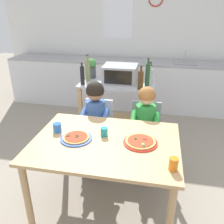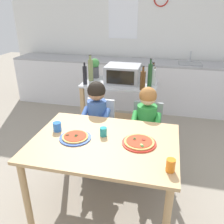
{
  "view_description": "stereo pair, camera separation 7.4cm",
  "coord_description": "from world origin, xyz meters",
  "px_view_note": "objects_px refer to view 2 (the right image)",
  "views": [
    {
      "loc": [
        0.42,
        -1.78,
        1.87
      ],
      "look_at": [
        0.0,
        0.3,
        0.91
      ],
      "focal_mm": 38.49,
      "sensor_mm": 36.0,
      "label": 1
    },
    {
      "loc": [
        0.49,
        -1.77,
        1.87
      ],
      "look_at": [
        0.0,
        0.3,
        0.91
      ],
      "focal_mm": 38.49,
      "sensor_mm": 36.0,
      "label": 2
    }
  ],
  "objects_px": {
    "dining_chair_right": "(146,131)",
    "pizza_plate_blue_rimmed": "(75,137)",
    "child_in_green_shirt": "(146,121)",
    "drinking_cup_blue": "(57,127)",
    "bottle_dark_olive_oil": "(153,77)",
    "drinking_cup_teal": "(103,132)",
    "potted_herb_plant": "(95,67)",
    "child_in_blue_striped_shirt": "(96,115)",
    "bottle_squat_spirits": "(150,75)",
    "bottle_slim_sauce": "(143,80)",
    "bottle_tall_green_wine": "(91,70)",
    "bottle_brown_beer": "(85,75)",
    "bottle_clear_vinegar": "(153,74)",
    "drinking_cup_orange": "(171,165)",
    "pizza_plate_red_rimmed": "(139,142)",
    "dining_chair_left": "(99,128)",
    "dining_table": "(104,150)",
    "kitchen_island_cart": "(120,103)",
    "toaster_oven": "(123,74)"
  },
  "relations": [
    {
      "from": "bottle_tall_green_wine",
      "to": "drinking_cup_teal",
      "type": "relative_size",
      "value": 4.38
    },
    {
      "from": "bottle_dark_olive_oil",
      "to": "drinking_cup_teal",
      "type": "bearing_deg",
      "value": -105.61
    },
    {
      "from": "dining_chair_left",
      "to": "pizza_plate_red_rimmed",
      "type": "bearing_deg",
      "value": -50.71
    },
    {
      "from": "bottle_tall_green_wine",
      "to": "bottle_slim_sauce",
      "type": "bearing_deg",
      "value": -17.11
    },
    {
      "from": "dining_chair_right",
      "to": "drinking_cup_blue",
      "type": "relative_size",
      "value": 9.34
    },
    {
      "from": "bottle_dark_olive_oil",
      "to": "drinking_cup_teal",
      "type": "xyz_separation_m",
      "value": [
        -0.34,
        -1.21,
        -0.21
      ]
    },
    {
      "from": "kitchen_island_cart",
      "to": "bottle_brown_beer",
      "type": "xyz_separation_m",
      "value": [
        -0.43,
        -0.18,
        0.43
      ]
    },
    {
      "from": "drinking_cup_blue",
      "to": "potted_herb_plant",
      "type": "bearing_deg",
      "value": 91.67
    },
    {
      "from": "pizza_plate_red_rimmed",
      "to": "bottle_tall_green_wine",
      "type": "bearing_deg",
      "value": 123.65
    },
    {
      "from": "child_in_green_shirt",
      "to": "bottle_clear_vinegar",
      "type": "bearing_deg",
      "value": 90.78
    },
    {
      "from": "bottle_brown_beer",
      "to": "dining_chair_left",
      "type": "relative_size",
      "value": 0.36
    },
    {
      "from": "potted_herb_plant",
      "to": "drinking_cup_orange",
      "type": "distance_m",
      "value": 2.08
    },
    {
      "from": "bottle_tall_green_wine",
      "to": "bottle_slim_sauce",
      "type": "height_order",
      "value": "bottle_tall_green_wine"
    },
    {
      "from": "potted_herb_plant",
      "to": "child_in_blue_striped_shirt",
      "type": "distance_m",
      "value": 0.95
    },
    {
      "from": "dining_table",
      "to": "dining_chair_left",
      "type": "distance_m",
      "value": 0.79
    },
    {
      "from": "dining_chair_right",
      "to": "drinking_cup_blue",
      "type": "xyz_separation_m",
      "value": [
        -0.79,
        -0.69,
        0.32
      ]
    },
    {
      "from": "kitchen_island_cart",
      "to": "bottle_slim_sauce",
      "type": "height_order",
      "value": "bottle_slim_sauce"
    },
    {
      "from": "bottle_clear_vinegar",
      "to": "dining_chair_right",
      "type": "relative_size",
      "value": 0.32
    },
    {
      "from": "dining_chair_left",
      "to": "child_in_green_shirt",
      "type": "height_order",
      "value": "child_in_green_shirt"
    },
    {
      "from": "dining_chair_left",
      "to": "pizza_plate_blue_rimmed",
      "type": "xyz_separation_m",
      "value": [
        -0.0,
        -0.74,
        0.29
      ]
    },
    {
      "from": "kitchen_island_cart",
      "to": "dining_chair_left",
      "type": "relative_size",
      "value": 1.23
    },
    {
      "from": "bottle_clear_vinegar",
      "to": "dining_table",
      "type": "relative_size",
      "value": 0.2
    },
    {
      "from": "bottle_brown_beer",
      "to": "child_in_blue_striped_shirt",
      "type": "distance_m",
      "value": 0.67
    },
    {
      "from": "kitchen_island_cart",
      "to": "dining_chair_right",
      "type": "distance_m",
      "value": 0.69
    },
    {
      "from": "bottle_tall_green_wine",
      "to": "bottle_clear_vinegar",
      "type": "bearing_deg",
      "value": 11.27
    },
    {
      "from": "kitchen_island_cart",
      "to": "child_in_blue_striped_shirt",
      "type": "height_order",
      "value": "child_in_blue_striped_shirt"
    },
    {
      "from": "child_in_green_shirt",
      "to": "drinking_cup_orange",
      "type": "height_order",
      "value": "child_in_green_shirt"
    },
    {
      "from": "bottle_tall_green_wine",
      "to": "drinking_cup_teal",
      "type": "xyz_separation_m",
      "value": [
        0.5,
        -1.2,
        -0.25
      ]
    },
    {
      "from": "toaster_oven",
      "to": "bottle_slim_sauce",
      "type": "xyz_separation_m",
      "value": [
        0.3,
        -0.26,
        0.01
      ]
    },
    {
      "from": "child_in_green_shirt",
      "to": "drinking_cup_teal",
      "type": "distance_m",
      "value": 0.67
    },
    {
      "from": "drinking_cup_teal",
      "to": "dining_chair_right",
      "type": "bearing_deg",
      "value": 63.39
    },
    {
      "from": "drinking_cup_blue",
      "to": "bottle_tall_green_wine",
      "type": "bearing_deg",
      "value": 92.33
    },
    {
      "from": "bottle_tall_green_wine",
      "to": "pizza_plate_blue_rimmed",
      "type": "height_order",
      "value": "bottle_tall_green_wine"
    },
    {
      "from": "bottle_brown_beer",
      "to": "potted_herb_plant",
      "type": "relative_size",
      "value": 1.07
    },
    {
      "from": "dining_chair_right",
      "to": "pizza_plate_blue_rimmed",
      "type": "xyz_separation_m",
      "value": [
        -0.57,
        -0.78,
        0.29
      ]
    },
    {
      "from": "pizza_plate_red_rimmed",
      "to": "child_in_green_shirt",
      "type": "bearing_deg",
      "value": 90.01
    },
    {
      "from": "potted_herb_plant",
      "to": "dining_chair_right",
      "type": "height_order",
      "value": "potted_herb_plant"
    },
    {
      "from": "child_in_blue_striped_shirt",
      "to": "child_in_green_shirt",
      "type": "height_order",
      "value": "child_in_blue_striped_shirt"
    },
    {
      "from": "bottle_squat_spirits",
      "to": "potted_herb_plant",
      "type": "relative_size",
      "value": 1.35
    },
    {
      "from": "bottle_tall_green_wine",
      "to": "pizza_plate_red_rimmed",
      "type": "bearing_deg",
      "value": -56.35
    },
    {
      "from": "dining_table",
      "to": "dining_chair_right",
      "type": "xyz_separation_m",
      "value": [
        0.31,
        0.77,
        -0.18
      ]
    },
    {
      "from": "bottle_brown_beer",
      "to": "child_in_green_shirt",
      "type": "height_order",
      "value": "bottle_brown_beer"
    },
    {
      "from": "bottle_dark_olive_oil",
      "to": "potted_herb_plant",
      "type": "bearing_deg",
      "value": 169.43
    },
    {
      "from": "bottle_dark_olive_oil",
      "to": "bottle_slim_sauce",
      "type": "bearing_deg",
      "value": -113.31
    },
    {
      "from": "pizza_plate_red_rimmed",
      "to": "drinking_cup_blue",
      "type": "xyz_separation_m",
      "value": [
        -0.79,
        0.05,
        0.03
      ]
    },
    {
      "from": "kitchen_island_cart",
      "to": "dining_chair_right",
      "type": "height_order",
      "value": "kitchen_island_cart"
    },
    {
      "from": "drinking_cup_blue",
      "to": "dining_chair_left",
      "type": "bearing_deg",
      "value": 71.38
    },
    {
      "from": "child_in_green_shirt",
      "to": "drinking_cup_blue",
      "type": "xyz_separation_m",
      "value": [
        -0.79,
        -0.57,
        0.13
      ]
    },
    {
      "from": "pizza_plate_blue_rimmed",
      "to": "bottle_squat_spirits",
      "type": "bearing_deg",
      "value": 65.56
    },
    {
      "from": "bottle_squat_spirits",
      "to": "drinking_cup_teal",
      "type": "bearing_deg",
      "value": -105.85
    }
  ]
}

